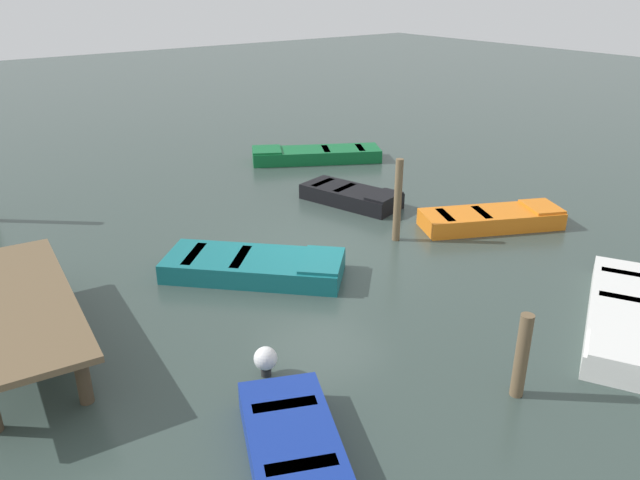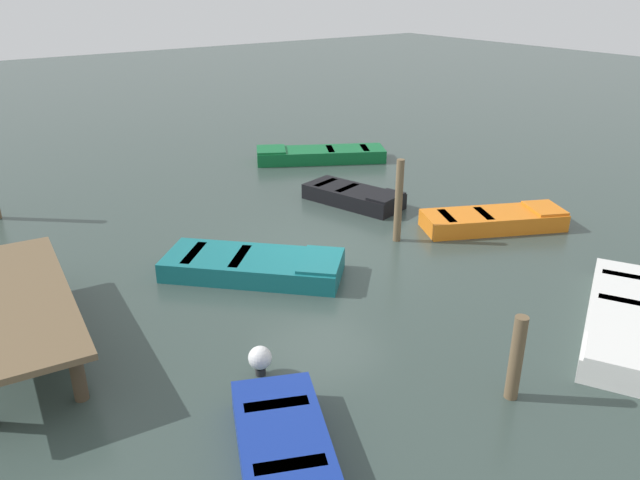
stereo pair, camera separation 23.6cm
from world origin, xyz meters
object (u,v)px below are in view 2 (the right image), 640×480
rowboat_teal (255,265)px  rowboat_green (320,154)px  mooring_piling_far_left (399,201)px  mooring_piling_near_left (516,358)px  rowboat_orange (494,220)px  rowboat_white (624,319)px  marker_buoy (260,359)px  rowboat_black (354,196)px  dock_segment (13,303)px

rowboat_teal → rowboat_green: bearing=90.7°
mooring_piling_far_left → mooring_piling_near_left: 5.78m
rowboat_orange → mooring_piling_far_left: size_ratio=1.83×
mooring_piling_far_left → mooring_piling_near_left: mooring_piling_far_left is taller
rowboat_white → mooring_piling_near_left: size_ratio=3.03×
rowboat_teal → marker_buoy: (-3.00, 1.63, 0.07)m
rowboat_green → rowboat_orange: size_ratio=1.19×
mooring_piling_far_left → marker_buoy: 5.83m
rowboat_black → rowboat_white: bearing=-17.1°
rowboat_white → mooring_piling_near_left: bearing=-26.9°
rowboat_teal → rowboat_white: bearing=-8.4°
mooring_piling_near_left → dock_segment: bearing=45.1°
dock_segment → mooring_piling_far_left: size_ratio=2.48×
mooring_piling_far_left → rowboat_white: bearing=-174.0°
rowboat_orange → rowboat_teal: bearing=-165.3°
rowboat_black → mooring_piling_far_left: size_ratio=1.49×
rowboat_teal → mooring_piling_far_left: mooring_piling_far_left is taller
rowboat_orange → rowboat_black: bearing=142.4°
rowboat_black → rowboat_teal: 4.77m
rowboat_black → marker_buoy: (-5.16, 5.88, 0.07)m
dock_segment → rowboat_orange: (-1.01, -10.34, -0.61)m
rowboat_white → marker_buoy: 6.21m
rowboat_teal → mooring_piling_near_left: bearing=-34.4°
dock_segment → rowboat_white: bearing=-116.6°
rowboat_black → rowboat_green: 4.19m
rowboat_black → mooring_piling_far_left: mooring_piling_far_left is taller
rowboat_teal → rowboat_orange: bearing=34.2°
rowboat_orange → marker_buoy: bearing=-140.6°
mooring_piling_near_left → marker_buoy: (2.56, 2.66, -0.38)m
mooring_piling_far_left → rowboat_black: bearing=-16.2°
dock_segment → marker_buoy: 4.04m
rowboat_green → rowboat_orange: bearing=119.2°
dock_segment → rowboat_black: 8.99m
mooring_piling_far_left → marker_buoy: bearing=117.2°
rowboat_green → rowboat_orange: same height
rowboat_white → mooring_piling_far_left: bearing=-112.4°
mooring_piling_far_left → mooring_piling_near_left: size_ratio=1.44×
rowboat_green → mooring_piling_far_left: mooring_piling_far_left is taller
rowboat_orange → mooring_piling_far_left: (0.79, 2.40, 0.74)m
mooring_piling_far_left → mooring_piling_near_left: bearing=154.5°
dock_segment → rowboat_orange: 10.40m
rowboat_black → marker_buoy: marker_buoy is taller
rowboat_green → rowboat_teal: size_ratio=1.19×
dock_segment → marker_buoy: dock_segment is taller
rowboat_green → rowboat_white: size_ratio=1.04×
rowboat_teal → mooring_piling_far_left: size_ratio=1.83×
rowboat_green → marker_buoy: (-9.02, 7.51, 0.07)m
rowboat_black → rowboat_green: size_ratio=0.68×
dock_segment → rowboat_white: 10.05m
marker_buoy → mooring_piling_far_left: bearing=-62.8°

